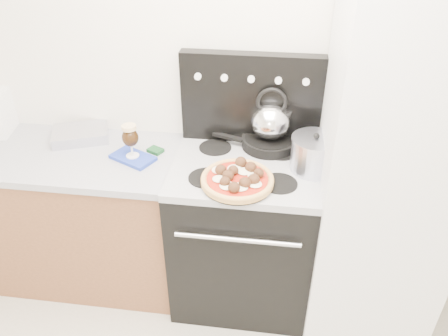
% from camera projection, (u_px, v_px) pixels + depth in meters
% --- Properties ---
extents(room_shell, '(3.52, 3.01, 2.52)m').
position_uv_depth(room_shell, '(197.00, 225.00, 1.37)').
color(room_shell, beige).
rests_on(room_shell, ground).
extents(base_cabinet, '(1.45, 0.60, 0.86)m').
position_uv_depth(base_cabinet, '(64.00, 217.00, 2.68)').
color(base_cabinet, brown).
rests_on(base_cabinet, ground).
extents(countertop, '(1.48, 0.63, 0.04)m').
position_uv_depth(countertop, '(48.00, 154.00, 2.43)').
color(countertop, '#A3A3AE').
rests_on(countertop, base_cabinet).
extents(stove_body, '(0.76, 0.65, 0.88)m').
position_uv_depth(stove_body, '(243.00, 234.00, 2.53)').
color(stove_body, black).
rests_on(stove_body, ground).
extents(cooktop, '(0.76, 0.65, 0.04)m').
position_uv_depth(cooktop, '(245.00, 168.00, 2.28)').
color(cooktop, '#ADADB2').
rests_on(cooktop, stove_body).
extents(backguard, '(0.76, 0.08, 0.50)m').
position_uv_depth(backguard, '(251.00, 99.00, 2.36)').
color(backguard, black).
rests_on(backguard, cooktop).
extents(fridge, '(0.64, 0.68, 1.90)m').
position_uv_depth(fridge, '(386.00, 172.00, 2.15)').
color(fridge, silver).
rests_on(fridge, ground).
extents(foil_sheet, '(0.37, 0.32, 0.06)m').
position_uv_depth(foil_sheet, '(81.00, 134.00, 2.52)').
color(foil_sheet, silver).
rests_on(foil_sheet, countertop).
extents(oven_mitt, '(0.27, 0.23, 0.02)m').
position_uv_depth(oven_mitt, '(133.00, 158.00, 2.35)').
color(oven_mitt, '#233BAF').
rests_on(oven_mitt, countertop).
extents(beer_glass, '(0.11, 0.11, 0.19)m').
position_uv_depth(beer_glass, '(131.00, 141.00, 2.29)').
color(beer_glass, black).
rests_on(beer_glass, oven_mitt).
extents(pizza_pan, '(0.42, 0.42, 0.01)m').
position_uv_depth(pizza_pan, '(237.00, 183.00, 2.12)').
color(pizza_pan, black).
rests_on(pizza_pan, cooktop).
extents(pizza, '(0.43, 0.43, 0.05)m').
position_uv_depth(pizza, '(237.00, 178.00, 2.10)').
color(pizza, tan).
rests_on(pizza, pizza_pan).
extents(skillet, '(0.38, 0.38, 0.05)m').
position_uv_depth(skillet, '(269.00, 142.00, 2.41)').
color(skillet, black).
rests_on(skillet, cooktop).
extents(tea_kettle, '(0.27, 0.27, 0.24)m').
position_uv_depth(tea_kettle, '(271.00, 118.00, 2.33)').
color(tea_kettle, silver).
rests_on(tea_kettle, skillet).
extents(stock_pot, '(0.30, 0.30, 0.17)m').
position_uv_depth(stock_pot, '(314.00, 155.00, 2.19)').
color(stock_pot, silver).
rests_on(stock_pot, cooktop).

